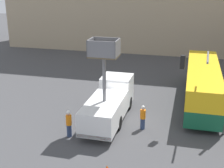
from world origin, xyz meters
The scene contains 6 objects.
ground_plane centered at (0.00, 0.00, 0.00)m, with size 120.00×120.00×0.00m, color #424244.
utility_truck centered at (-0.85, -0.29, 1.46)m, with size 2.31×7.37×6.32m.
city_bus centered at (5.78, 4.94, 1.81)m, with size 2.58×12.21×3.09m.
traffic_light_pole centered at (6.07, -0.38, 3.76)m, with size 3.36×3.11×5.53m.
road_worker_near_truck centered at (-2.79, -3.43, 0.95)m, with size 0.38×0.38×1.89m.
road_worker_directing centered at (1.76, -1.14, 0.88)m, with size 0.38×0.38×1.76m.
Camera 1 is at (4.55, -20.67, 10.13)m, focal length 50.00 mm.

